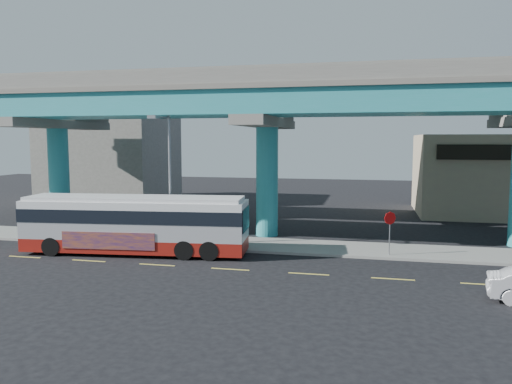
% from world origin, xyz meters
% --- Properties ---
extents(ground, '(120.00, 120.00, 0.00)m').
position_xyz_m(ground, '(0.00, 0.00, 0.00)').
color(ground, black).
rests_on(ground, ground).
extents(sidewalk, '(70.00, 4.00, 0.15)m').
position_xyz_m(sidewalk, '(0.00, 5.50, 0.07)').
color(sidewalk, gray).
rests_on(sidewalk, ground).
extents(lane_markings, '(58.00, 0.12, 0.01)m').
position_xyz_m(lane_markings, '(-0.00, -0.30, 0.01)').
color(lane_markings, '#D8C64C').
rests_on(lane_markings, ground).
extents(viaduct, '(52.00, 12.40, 11.70)m').
position_xyz_m(viaduct, '(-0.00, 9.11, 9.14)').
color(viaduct, teal).
rests_on(viaduct, ground).
extents(building_beige, '(14.00, 10.23, 7.00)m').
position_xyz_m(building_beige, '(18.00, 22.98, 3.51)').
color(building_beige, tan).
rests_on(building_beige, ground).
extents(building_concrete, '(12.00, 10.00, 9.00)m').
position_xyz_m(building_concrete, '(-20.00, 24.00, 4.50)').
color(building_concrete, gray).
rests_on(building_concrete, ground).
extents(transit_bus, '(13.15, 4.10, 3.32)m').
position_xyz_m(transit_bus, '(-6.31, 1.97, 1.82)').
color(transit_bus, maroon).
rests_on(transit_bus, ground).
extents(parked_car, '(4.25, 5.18, 1.41)m').
position_xyz_m(parked_car, '(-12.94, 5.67, 0.85)').
color(parked_car, '#333338').
rests_on(parked_car, sidewalk).
extents(street_lamp, '(0.50, 2.58, 7.94)m').
position_xyz_m(street_lamp, '(-4.98, 3.43, 5.29)').
color(street_lamp, gray).
rests_on(street_lamp, sidewalk).
extents(stop_sign, '(0.65, 0.40, 2.44)m').
position_xyz_m(stop_sign, '(7.98, 4.18, 1.90)').
color(stop_sign, gray).
rests_on(stop_sign, sidewalk).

